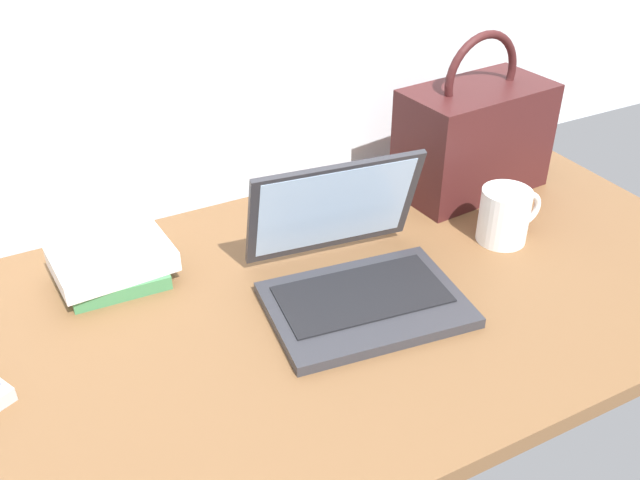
{
  "coord_description": "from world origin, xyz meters",
  "views": [
    {
      "loc": [
        -0.38,
        -0.81,
        0.74
      ],
      "look_at": [
        0.06,
        0.0,
        0.15
      ],
      "focal_mm": 39.69,
      "sensor_mm": 36.0,
      "label": 1
    }
  ],
  "objects_px": {
    "book_stack": "(113,264)",
    "handbag": "(474,137)",
    "laptop": "(354,270)",
    "coffee_mug": "(505,215)"
  },
  "relations": [
    {
      "from": "coffee_mug",
      "to": "book_stack",
      "type": "height_order",
      "value": "coffee_mug"
    },
    {
      "from": "coffee_mug",
      "to": "handbag",
      "type": "height_order",
      "value": "handbag"
    },
    {
      "from": "book_stack",
      "to": "handbag",
      "type": "bearing_deg",
      "value": -1.28
    },
    {
      "from": "laptop",
      "to": "handbag",
      "type": "xyz_separation_m",
      "value": [
        0.4,
        0.21,
        0.07
      ]
    },
    {
      "from": "laptop",
      "to": "book_stack",
      "type": "relative_size",
      "value": 1.7
    },
    {
      "from": "coffee_mug",
      "to": "book_stack",
      "type": "distance_m",
      "value": 0.7
    },
    {
      "from": "coffee_mug",
      "to": "laptop",
      "type": "bearing_deg",
      "value": -177.74
    },
    {
      "from": "coffee_mug",
      "to": "book_stack",
      "type": "bearing_deg",
      "value": 162.68
    },
    {
      "from": "laptop",
      "to": "coffee_mug",
      "type": "distance_m",
      "value": 0.33
    },
    {
      "from": "book_stack",
      "to": "laptop",
      "type": "bearing_deg",
      "value": -32.96
    }
  ]
}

